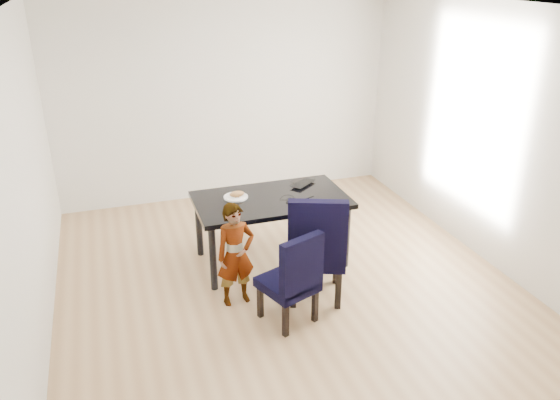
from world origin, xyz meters
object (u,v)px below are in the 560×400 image
object	(u,v)px
chair_right	(316,245)
child	(236,255)
laptop	(299,183)
plate	(236,197)
dining_table	(271,230)
chair_left	(288,276)

from	to	relation	value
chair_right	child	world-z (taller)	chair_right
laptop	plate	bearing A→B (deg)	-27.01
dining_table	laptop	bearing A→B (deg)	32.44
child	chair_right	bearing A→B (deg)	-16.43
chair_left	plate	world-z (taller)	chair_left
laptop	dining_table	bearing A→B (deg)	-5.11
dining_table	chair_right	bearing A→B (deg)	-75.18
chair_right	dining_table	bearing A→B (deg)	125.81
chair_left	laptop	bearing A→B (deg)	45.19
chair_left	child	xyz separation A→B (m)	(-0.37, 0.43, 0.06)
chair_right	laptop	world-z (taller)	chair_right
dining_table	chair_left	size ratio (longest dim) A/B	1.75
chair_left	chair_right	xyz separation A→B (m)	(0.39, 0.30, 0.10)
plate	laptop	world-z (taller)	laptop
dining_table	plate	xyz separation A→B (m)	(-0.35, 0.12, 0.38)
dining_table	chair_right	size ratio (longest dim) A/B	1.44
child	laptop	xyz separation A→B (m)	(0.97, 0.92, 0.25)
plate	laptop	distance (m)	0.78
dining_table	child	xyz separation A→B (m)	(-0.56, -0.65, 0.14)
dining_table	chair_right	xyz separation A→B (m)	(0.21, -0.78, 0.18)
plate	laptop	bearing A→B (deg)	10.54
child	dining_table	bearing A→B (deg)	42.72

